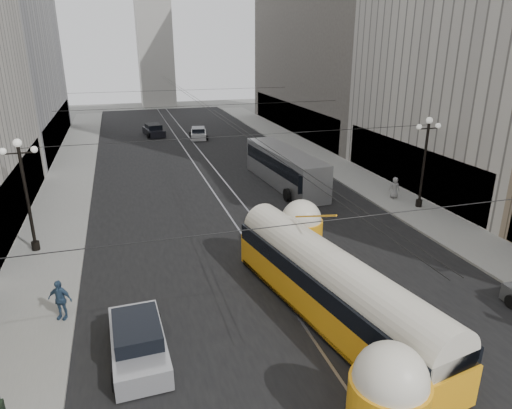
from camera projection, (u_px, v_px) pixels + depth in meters
road at (207, 170)px, 42.40m from camera, size 20.00×85.00×0.02m
sidewalk_left at (72, 170)px, 42.30m from camera, size 4.00×72.00×0.15m
sidewalk_right at (311, 153)px, 48.76m from camera, size 4.00×72.00×0.15m
rail_left at (199, 171)px, 42.20m from camera, size 0.12×85.00×0.04m
rail_right at (215, 170)px, 42.60m from camera, size 0.12×85.00×0.04m
distant_tower at (153, 19)px, 80.19m from camera, size 6.00×6.00×31.36m
lamppost_left_mid at (26, 189)px, 24.66m from camera, size 1.86×0.44×6.37m
lamppost_right_mid at (425, 157)px, 31.45m from camera, size 1.86×0.44×6.37m
catenary at (208, 108)px, 39.54m from camera, size 25.00×72.00×0.23m
streetcar at (331, 286)px, 19.15m from camera, size 4.62×14.87×3.29m
city_bus at (285, 166)px, 37.47m from camera, size 3.25×11.69×2.93m
sedan_silver at (138, 341)px, 17.13m from camera, size 2.12×4.77×1.48m
sedan_white_far at (198, 134)px, 56.04m from camera, size 2.42×4.50×1.35m
sedan_dark_far at (154, 130)px, 57.66m from camera, size 2.59×4.90×1.47m
pedestrian_crossing_b at (383, 378)px, 15.16m from camera, size 0.74×0.85×1.51m
pedestrian_sidewalk_right at (395, 188)px, 34.18m from camera, size 0.89×0.69×1.60m
pedestrian_sidewalk_left at (60, 300)px, 19.19m from camera, size 1.21×0.98×1.79m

